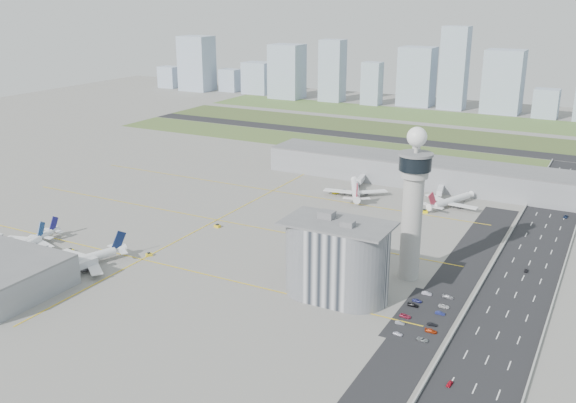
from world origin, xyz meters
The scene contains 60 objects.
ground centered at (0.00, 0.00, 0.00)m, with size 1000.00×1000.00×0.00m, color gray.
grass_strip_0 centered at (-20.00, 225.00, 0.04)m, with size 480.00×50.00×0.08m, color #475E2C.
grass_strip_1 centered at (-20.00, 300.00, 0.04)m, with size 480.00×60.00×0.08m, color #425227.
grass_strip_2 centered at (-20.00, 380.00, 0.04)m, with size 480.00×70.00×0.08m, color #536F34.
runway centered at (-20.00, 262.00, 0.06)m, with size 480.00×22.00×0.10m, color black.
highway centered at (115.00, 0.00, 0.05)m, with size 28.00×500.00×0.10m, color black.
barrier_left centered at (101.00, 0.00, 0.60)m, with size 0.60×500.00×1.20m, color #9E9E99.
barrier_right centered at (129.00, 0.00, 0.60)m, with size 0.60×500.00×1.20m, color #9E9E99.
landside_road centered at (90.00, -10.00, 0.04)m, with size 18.00×260.00×0.08m, color black.
parking_lot centered at (88.00, -22.00, 0.05)m, with size 20.00×44.00×0.10m, color black.
taxiway_line_h_0 centered at (-40.00, -30.00, 0.01)m, with size 260.00×0.60×0.01m, color yellow.
taxiway_line_h_1 centered at (-40.00, 30.00, 0.01)m, with size 260.00×0.60×0.01m, color yellow.
taxiway_line_h_2 centered at (-40.00, 90.00, 0.01)m, with size 260.00×0.60×0.01m, color yellow.
taxiway_line_v centered at (-40.00, 30.00, 0.01)m, with size 0.60×260.00×0.01m, color yellow.
control_tower centered at (72.00, 8.00, 35.04)m, with size 14.00×14.00×64.50m.
secondary_tower centered at (30.00, 150.00, 18.80)m, with size 8.60×8.60×31.90m.
admin_building centered at (51.99, -22.00, 15.30)m, with size 42.00×24.00×33.50m.
terminal_pier centered at (40.00, 148.00, 7.90)m, with size 210.00×32.00×15.80m.
airplane_near_a centered at (-97.10, -43.09, 5.00)m, with size 35.69×30.34×9.99m, color white, non-canonical shape.
airplane_near_b centered at (-91.84, -53.04, 5.29)m, with size 37.77×32.10×10.58m, color white, non-canonical shape.
airplane_near_c centered at (-57.48, -49.62, 6.01)m, with size 42.91×36.48×12.02m, color white, non-canonical shape.
airplane_far_a centered at (7.67, 105.57, 6.24)m, with size 44.59×37.90×12.48m, color white, non-canonical shape.
airplane_far_b centered at (63.37, 112.03, 5.69)m, with size 40.62×34.53×11.37m, color white, non-canonical shape.
jet_bridge_near_1 centered at (-83.00, -61.00, 2.85)m, with size 14.00×3.00×5.70m, color silver, non-canonical shape.
jet_bridge_near_2 centered at (-53.00, -61.00, 2.85)m, with size 14.00×3.00×5.70m, color silver, non-canonical shape.
jet_bridge_far_0 centered at (2.00, 132.00, 2.85)m, with size 14.00×3.00×5.70m, color silver, non-canonical shape.
jet_bridge_far_1 centered at (52.00, 132.00, 2.85)m, with size 14.00×3.00×5.70m, color silver, non-canonical shape.
tug_0 centered at (-75.29, -38.60, 0.81)m, with size 1.92×2.79×1.62m, color yellow, non-canonical shape.
tug_1 centered at (-80.50, -44.74, 0.93)m, with size 2.21×3.21×1.87m, color yellow, non-canonical shape.
tug_2 centered at (-39.80, -25.40, 0.83)m, with size 1.95×2.84×1.65m, color yellow, non-canonical shape.
tug_3 centered at (-33.52, 20.83, 0.88)m, with size 2.07×3.01×1.75m, color gold, non-canonical shape.
tug_4 centered at (-3.91, 103.00, 1.04)m, with size 2.45×3.56×2.07m, color yellow, non-canonical shape.
tug_5 centered at (53.46, 93.15, 1.02)m, with size 2.42×3.52×2.05m, color yellow, non-canonical shape.
car_lot_0 centered at (83.91, -40.24, 0.58)m, with size 1.38×3.43×1.17m, color silver.
car_lot_1 centered at (81.99, -32.36, 0.58)m, with size 1.23×3.51×1.16m, color gray.
car_lot_2 centered at (82.13, -26.53, 0.61)m, with size 2.01×4.36×1.21m, color #A82747.
car_lot_3 centered at (81.99, -16.62, 0.62)m, with size 1.74×4.27×1.24m, color black.
car_lot_4 centered at (82.20, -12.38, 0.66)m, with size 1.56×3.87×1.32m, color navy.
car_lot_5 centered at (83.70, -4.38, 0.65)m, with size 1.38×3.94×1.30m, color #B4B0C5.
car_lot_6 centered at (92.75, -40.02, 0.56)m, with size 1.87×4.06×1.13m, color gray.
car_lot_7 centered at (93.67, -32.88, 0.63)m, with size 1.78×4.37×1.27m, color #AD2E0B.
car_lot_8 centered at (92.72, -28.02, 0.62)m, with size 1.46×3.64×1.24m, color black.
car_lot_9 centered at (92.89, -18.25, 0.61)m, with size 1.29×3.70×1.22m, color navy.
car_lot_10 centered at (92.68, -12.08, 0.59)m, with size 1.96×4.24×1.18m, color silver.
car_lot_11 centered at (91.99, -3.37, 0.64)m, with size 1.79×4.40×1.28m, color #9B9BA3.
car_hw_0 centered at (107.78, -61.82, 0.57)m, with size 1.35×3.36×1.14m, color #B41023.
car_hw_1 centered at (115.02, 37.59, 0.57)m, with size 1.21×3.47×1.14m, color black.
car_hw_2 centered at (122.57, 121.25, 0.60)m, with size 2.00×4.34×1.21m, color #1A294C.
car_hw_4 centered at (107.15, 181.40, 0.64)m, with size 1.51×3.75×1.28m, color #9E9E9E.
skyline_bldg_0 centered at (-377.77, 421.70, 13.25)m, with size 24.05×19.24×26.50m, color #9EADC1.
skyline_bldg_1 centered at (-331.22, 417.61, 32.80)m, with size 37.63×30.10×65.60m, color #9EADC1.
skyline_bldg_2 centered at (-291.25, 430.16, 13.39)m, with size 22.81×18.25×26.79m, color #9EADC1.
skyline_bldg_3 centered at (-252.58, 431.35, 18.47)m, with size 32.30×25.84×36.93m, color #9EADC1.
skyline_bldg_4 centered at (-204.47, 415.19, 30.18)m, with size 35.81×28.65×60.36m, color #9EADC1.
skyline_bldg_5 centered at (-150.11, 419.66, 33.44)m, with size 25.49×20.39×66.89m, color #9EADC1.
skyline_bldg_6 centered at (-102.68, 417.90, 22.60)m, with size 20.04×16.03×45.20m, color #9EADC1.
skyline_bldg_7 centered at (-59.44, 436.89, 30.61)m, with size 35.76×28.61×61.22m, color #9EADC1.
skyline_bldg_8 centered at (-19.42, 431.56, 41.69)m, with size 26.33×21.06×83.39m, color #9EADC1.
skyline_bldg_9 centered at (30.27, 432.32, 31.06)m, with size 36.96×29.57×62.11m, color #9EADC1.
skyline_bldg_10 centered at (73.27, 423.68, 13.87)m, with size 23.01×18.41×27.75m, color #9EADC1.
Camera 1 is at (143.87, -234.29, 114.11)m, focal length 40.00 mm.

